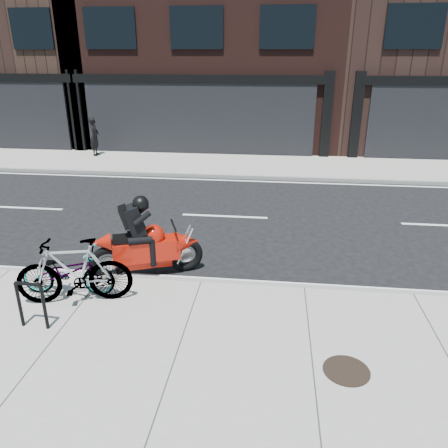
# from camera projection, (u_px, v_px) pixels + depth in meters

# --- Properties ---
(ground) EXTENTS (120.00, 120.00, 0.00)m
(ground) POSITION_uv_depth(u_px,v_px,m) (215.00, 246.00, 10.43)
(ground) COLOR black
(ground) RESTS_ON ground
(sidewalk_near) EXTENTS (60.00, 6.00, 0.13)m
(sidewalk_near) POSITION_uv_depth(u_px,v_px,m) (164.00, 396.00, 5.79)
(sidewalk_near) COLOR gray
(sidewalk_near) RESTS_ON ground
(sidewalk_far) EXTENTS (60.00, 3.50, 0.13)m
(sidewalk_far) POSITION_uv_depth(u_px,v_px,m) (241.00, 165.00, 17.56)
(sidewalk_far) COLOR gray
(sidewalk_far) RESTS_ON ground
(building_midwest) EXTENTS (10.00, 10.00, 12.00)m
(building_midwest) POSITION_uv_depth(u_px,v_px,m) (26.00, 17.00, 22.91)
(building_midwest) COLOR black
(building_midwest) RESTS_ON ground
(bike_rack) EXTENTS (0.49, 0.08, 0.82)m
(bike_rack) POSITION_uv_depth(u_px,v_px,m) (31.00, 301.00, 6.96)
(bike_rack) COLOR black
(bike_rack) RESTS_ON sidewalk_near
(bicycle_front) EXTENTS (1.77, 0.69, 0.91)m
(bicycle_front) POSITION_uv_depth(u_px,v_px,m) (68.00, 271.00, 7.96)
(bicycle_front) COLOR gray
(bicycle_front) RESTS_ON sidewalk_near
(bicycle_rear) EXTENTS (2.09, 1.01, 1.21)m
(bicycle_rear) POSITION_uv_depth(u_px,v_px,m) (74.00, 271.00, 7.65)
(bicycle_rear) COLOR gray
(bicycle_rear) RESTS_ON sidewalk_near
(motorcycle) EXTENTS (2.22, 1.11, 1.73)m
(motorcycle) POSITION_uv_depth(u_px,v_px,m) (151.00, 243.00, 8.85)
(motorcycle) COLOR black
(motorcycle) RESTS_ON ground
(pedestrian) EXTENTS (0.45, 0.63, 1.62)m
(pedestrian) POSITION_uv_depth(u_px,v_px,m) (95.00, 136.00, 18.62)
(pedestrian) COLOR black
(pedestrian) RESTS_ON sidewalk_far
(manhole_cover) EXTENTS (0.85, 0.85, 0.02)m
(manhole_cover) POSITION_uv_depth(u_px,v_px,m) (346.00, 371.00, 6.15)
(manhole_cover) COLOR black
(manhole_cover) RESTS_ON sidewalk_near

